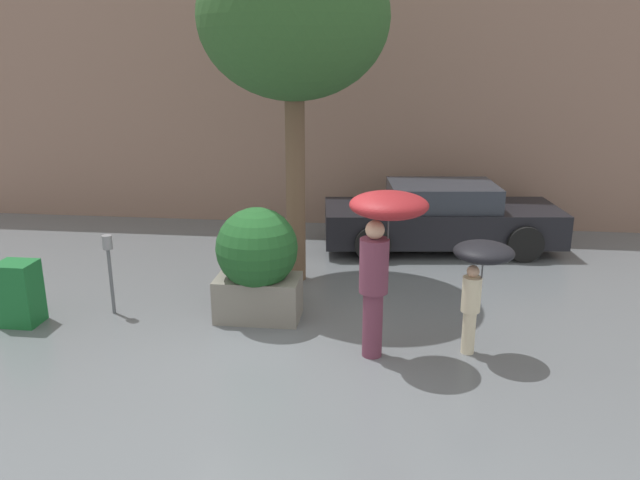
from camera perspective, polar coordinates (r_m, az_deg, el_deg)
ground_plane at (r=7.98m, az=-5.05°, el=-10.45°), size 40.00×40.00×0.00m
building_facade at (r=13.53m, az=0.33°, el=14.08°), size 18.00×0.30×6.00m
planter_box at (r=8.72m, az=-5.76°, el=-1.91°), size 1.18×1.14×1.61m
person_adult at (r=7.42m, az=5.80°, el=0.53°), size 0.93×0.93×2.08m
person_child at (r=7.78m, az=14.44°, el=-2.37°), size 0.73×0.73×1.47m
parked_car_near at (r=12.19m, az=10.99°, el=2.02°), size 4.60×2.28×1.26m
street_tree at (r=9.85m, az=-2.43°, el=19.47°), size 2.89×2.89×5.37m
parking_meter at (r=9.34m, az=-18.75°, el=-1.53°), size 0.14×0.14×1.18m
newspaper_box at (r=9.59m, az=-25.78°, el=-4.42°), size 0.50×0.44×0.90m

